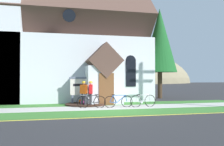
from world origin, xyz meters
TOP-DOWN VIEW (x-y plane):
  - ground at (0.00, 4.00)m, footprint 140.00×140.00m
  - sidewalk_slab at (-2.26, 1.46)m, footprint 32.00×2.08m
  - grass_verge at (-2.26, -0.75)m, footprint 32.00×2.34m
  - church_lawn at (-2.26, 3.47)m, footprint 24.00×1.94m
  - curb_paint_stripe at (-2.26, -2.07)m, footprint 28.00×0.16m
  - church_building at (-2.67, 9.47)m, footprint 13.38×12.64m
  - church_sign at (-1.26, 3.69)m, footprint 2.05×0.13m
  - flower_bed at (-1.26, 3.21)m, footprint 2.63×2.63m
  - bicycle_silver at (2.02, 1.31)m, footprint 1.72×0.25m
  - bicycle_red at (0.49, 1.41)m, footprint 1.79×0.11m
  - bicycle_yellow at (-1.13, 1.55)m, footprint 1.72×0.27m
  - cyclist_in_green_jersey at (-1.03, 2.50)m, footprint 0.32×0.68m
  - cyclist_in_blue_jersey at (-1.46, 2.57)m, footprint 0.46×0.58m
  - roadside_conifer at (5.82, 7.19)m, footprint 2.99×2.99m
  - distant_hill at (10.03, 71.89)m, footprint 70.87×42.55m

SIDE VIEW (x-z plane):
  - ground at x=0.00m, z-range 0.00..0.00m
  - distant_hill at x=10.03m, z-range -13.22..13.22m
  - curb_paint_stripe at x=-2.26m, z-range 0.00..0.01m
  - grass_verge at x=-2.26m, z-range 0.00..0.01m
  - church_lawn at x=-2.26m, z-range 0.00..0.01m
  - sidewalk_slab at x=-2.26m, z-range 0.00..0.01m
  - flower_bed at x=-1.26m, z-range -0.10..0.24m
  - bicycle_red at x=0.49m, z-range -0.03..0.78m
  - bicycle_yellow at x=-1.13m, z-range -0.03..0.79m
  - bicycle_silver at x=2.02m, z-range -0.02..0.79m
  - cyclist_in_green_jersey at x=-1.03m, z-range 0.12..1.70m
  - cyclist_in_blue_jersey at x=-1.46m, z-range 0.12..1.70m
  - church_sign at x=-1.26m, z-range 0.27..2.11m
  - church_building at x=-2.67m, z-range -2.01..11.86m
  - roadside_conifer at x=5.82m, z-range 1.12..9.02m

